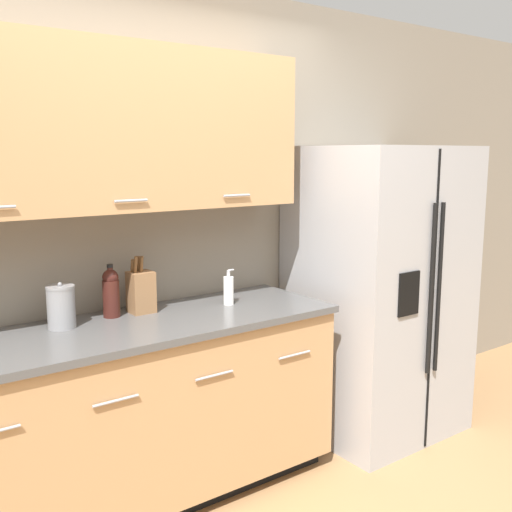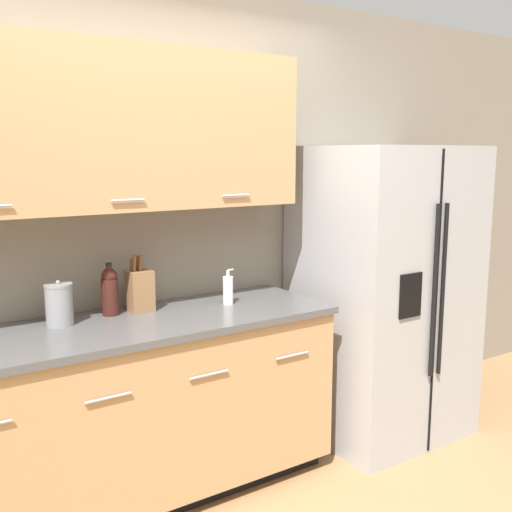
{
  "view_description": "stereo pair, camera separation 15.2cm",
  "coord_description": "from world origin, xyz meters",
  "px_view_note": "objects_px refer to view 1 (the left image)",
  "views": [
    {
      "loc": [
        -1.34,
        -1.5,
        1.71
      ],
      "look_at": [
        0.53,
        1.04,
        1.17
      ],
      "focal_mm": 42.0,
      "sensor_mm": 36.0,
      "label": 1
    },
    {
      "loc": [
        -1.22,
        -1.58,
        1.71
      ],
      "look_at": [
        0.53,
        1.04,
        1.17
      ],
      "focal_mm": 42.0,
      "sensor_mm": 36.0,
      "label": 2
    }
  ],
  "objects_px": {
    "wine_bottle": "(111,292)",
    "knife_block": "(141,291)",
    "soap_dispenser": "(229,290)",
    "steel_canister": "(61,307)",
    "refrigerator": "(378,291)"
  },
  "relations": [
    {
      "from": "soap_dispenser",
      "to": "steel_canister",
      "type": "xyz_separation_m",
      "value": [
        -0.86,
        0.09,
        0.02
      ]
    },
    {
      "from": "refrigerator",
      "to": "wine_bottle",
      "type": "xyz_separation_m",
      "value": [
        -1.63,
        0.26,
        0.17
      ]
    },
    {
      "from": "steel_canister",
      "to": "wine_bottle",
      "type": "bearing_deg",
      "value": 9.39
    },
    {
      "from": "wine_bottle",
      "to": "soap_dispenser",
      "type": "distance_m",
      "value": 0.61
    },
    {
      "from": "wine_bottle",
      "to": "soap_dispenser",
      "type": "relative_size",
      "value": 1.39
    },
    {
      "from": "knife_block",
      "to": "wine_bottle",
      "type": "relative_size",
      "value": 1.12
    },
    {
      "from": "soap_dispenser",
      "to": "steel_canister",
      "type": "distance_m",
      "value": 0.86
    },
    {
      "from": "refrigerator",
      "to": "soap_dispenser",
      "type": "bearing_deg",
      "value": 173.19
    },
    {
      "from": "wine_bottle",
      "to": "steel_canister",
      "type": "height_order",
      "value": "wine_bottle"
    },
    {
      "from": "knife_block",
      "to": "soap_dispenser",
      "type": "xyz_separation_m",
      "value": [
        0.44,
        -0.13,
        -0.03
      ]
    },
    {
      "from": "wine_bottle",
      "to": "steel_canister",
      "type": "xyz_separation_m",
      "value": [
        -0.26,
        -0.04,
        -0.03
      ]
    },
    {
      "from": "refrigerator",
      "to": "knife_block",
      "type": "relative_size",
      "value": 5.97
    },
    {
      "from": "wine_bottle",
      "to": "knife_block",
      "type": "bearing_deg",
      "value": -4.03
    },
    {
      "from": "wine_bottle",
      "to": "soap_dispenser",
      "type": "xyz_separation_m",
      "value": [
        0.6,
        -0.14,
        -0.05
      ]
    },
    {
      "from": "wine_bottle",
      "to": "steel_canister",
      "type": "distance_m",
      "value": 0.26
    }
  ]
}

